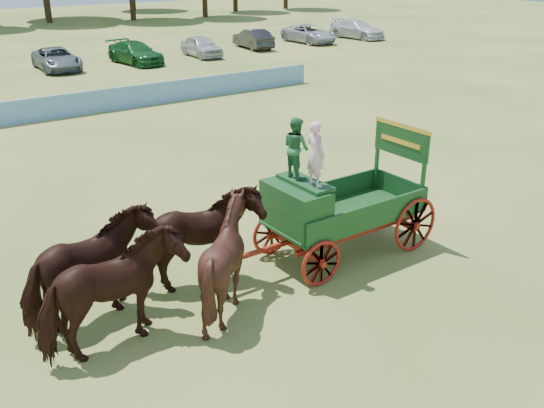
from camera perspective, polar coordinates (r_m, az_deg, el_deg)
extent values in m
plane|color=#A28E49|center=(15.03, 9.28, -5.08)|extent=(160.00, 160.00, 0.00)
imported|color=black|center=(11.49, -14.76, -8.27)|extent=(2.86, 1.56, 2.31)
imported|color=black|center=(12.41, -16.64, -6.05)|extent=(2.95, 1.85, 2.31)
imported|color=black|center=(12.36, -4.37, -5.19)|extent=(2.15, 1.92, 2.31)
imported|color=black|center=(13.22, -6.85, -3.36)|extent=(2.88, 1.62, 2.31)
cube|color=maroon|center=(14.12, 2.19, -3.94)|extent=(0.12, 2.00, 0.12)
cube|color=maroon|center=(15.96, 10.79, -1.09)|extent=(0.12, 2.00, 0.12)
cube|color=maroon|center=(14.58, 8.21, -2.75)|extent=(3.80, 0.10, 0.12)
cube|color=maroon|center=(15.32, 5.41, -1.33)|extent=(3.80, 0.10, 0.12)
cube|color=maroon|center=(13.58, -0.83, -4.36)|extent=(2.80, 0.09, 0.09)
cube|color=#164420|center=(14.83, 6.83, -1.04)|extent=(3.80, 1.80, 0.10)
cube|color=#164420|center=(14.13, 9.25, -1.08)|extent=(3.80, 0.06, 0.55)
cube|color=#164420|center=(15.33, 4.69, 1.06)|extent=(3.80, 0.06, 0.55)
cube|color=#164420|center=(15.96, 11.92, 1.53)|extent=(0.06, 1.80, 0.55)
cube|color=#164420|center=(13.72, 2.25, -0.39)|extent=(0.85, 1.70, 1.05)
cube|color=#164420|center=(13.66, 3.12, 2.05)|extent=(0.55, 1.50, 0.08)
cube|color=#164420|center=(13.59, 0.96, -1.53)|extent=(0.10, 1.60, 0.65)
cube|color=#164420|center=(13.82, 1.56, -2.49)|extent=(0.55, 1.60, 0.06)
cube|color=#164420|center=(15.19, 14.09, 2.86)|extent=(0.08, 0.08, 1.80)
cube|color=#164420|center=(16.21, 9.87, 4.45)|extent=(0.08, 0.08, 1.80)
cube|color=#164420|center=(15.51, 12.09, 5.78)|extent=(0.07, 1.75, 0.75)
cube|color=gold|center=(15.40, 12.21, 7.20)|extent=(0.08, 1.80, 0.09)
cube|color=gold|center=(15.48, 11.99, 5.76)|extent=(0.02, 1.30, 0.12)
torus|color=maroon|center=(13.49, 4.65, -5.59)|extent=(1.09, 0.09, 1.09)
torus|color=maroon|center=(14.83, -0.04, -2.78)|extent=(1.09, 0.09, 1.09)
torus|color=maroon|center=(15.35, 13.33, -1.90)|extent=(1.39, 0.09, 1.39)
torus|color=maroon|center=(16.54, 8.48, 0.29)|extent=(1.39, 0.09, 1.39)
imported|color=#EBB3CB|center=(13.15, 4.13, 4.73)|extent=(0.35, 0.53, 1.45)
imported|color=#276839|center=(13.68, 2.27, 5.34)|extent=(0.52, 0.67, 1.38)
cube|color=#2174B6|center=(29.33, -17.70, 8.96)|extent=(26.00, 0.08, 1.05)
imported|color=slate|center=(41.65, -19.61, 12.74)|extent=(2.60, 5.11, 1.38)
imported|color=#144C1E|center=(42.67, -12.75, 13.71)|extent=(2.61, 5.17, 1.44)
imported|color=#B2B2B7|center=(44.89, -6.66, 14.53)|extent=(1.98, 4.38, 1.46)
imported|color=#262628|center=(48.61, -1.80, 15.28)|extent=(2.13, 4.65, 1.48)
imported|color=#999EA5|center=(51.94, 3.49, 15.71)|extent=(2.42, 5.22, 1.45)
imported|color=silver|center=(55.06, 8.02, 15.98)|extent=(2.65, 5.50, 1.54)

